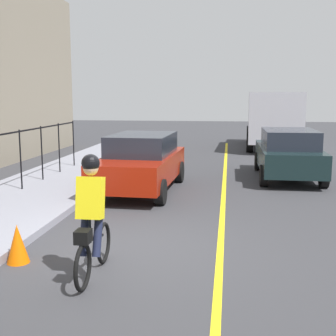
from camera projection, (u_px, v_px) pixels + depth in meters
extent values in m
plane|color=#353539|center=(130.00, 246.00, 8.08)|extent=(80.00, 80.00, 0.00)
cube|color=yellow|center=(220.00, 250.00, 7.87)|extent=(36.00, 0.12, 0.01)
cylinder|color=black|center=(21.00, 160.00, 12.14)|extent=(0.04, 0.04, 1.60)
cylinder|color=black|center=(42.00, 153.00, 13.52)|extent=(0.04, 0.04, 1.60)
cylinder|color=black|center=(59.00, 148.00, 14.89)|extent=(0.04, 0.04, 1.60)
cylinder|color=black|center=(73.00, 143.00, 16.26)|extent=(0.04, 0.04, 1.60)
torus|color=black|center=(104.00, 243.00, 7.21)|extent=(0.66, 0.06, 0.66)
torus|color=black|center=(83.00, 267.00, 6.19)|extent=(0.66, 0.06, 0.66)
cube|color=black|center=(94.00, 238.00, 6.66)|extent=(0.93, 0.04, 0.24)
cylinder|color=black|center=(90.00, 231.00, 6.49)|extent=(0.03, 0.03, 0.35)
cube|color=yellow|center=(90.00, 198.00, 6.46)|extent=(0.34, 0.36, 0.63)
sphere|color=tan|center=(91.00, 168.00, 6.45)|extent=(0.22, 0.22, 0.22)
sphere|color=black|center=(91.00, 163.00, 6.44)|extent=(0.26, 0.26, 0.26)
cylinder|color=#191E38|center=(84.00, 233.00, 6.54)|extent=(0.34, 0.12, 0.65)
cylinder|color=#191E38|center=(98.00, 234.00, 6.51)|extent=(0.34, 0.12, 0.65)
cube|color=black|center=(83.00, 237.00, 6.17)|extent=(0.24, 0.20, 0.18)
cube|color=black|center=(288.00, 157.00, 14.62)|extent=(4.41, 1.82, 0.70)
cube|color=#1E232D|center=(289.00, 139.00, 14.32)|extent=(2.47, 1.59, 0.56)
cylinder|color=black|center=(258.00, 161.00, 16.25)|extent=(0.64, 0.22, 0.64)
cylinder|color=black|center=(307.00, 162.00, 16.02)|extent=(0.64, 0.22, 0.64)
cylinder|color=black|center=(264.00, 176.00, 13.32)|extent=(0.64, 0.22, 0.64)
cylinder|color=black|center=(324.00, 177.00, 13.09)|extent=(0.64, 0.22, 0.64)
cube|color=maroon|center=(141.00, 167.00, 12.61)|extent=(4.48, 1.99, 0.70)
cube|color=#1E232D|center=(142.00, 144.00, 12.70)|extent=(2.53, 1.69, 0.56)
cylinder|color=black|center=(161.00, 192.00, 11.06)|extent=(0.65, 0.25, 0.64)
cylinder|color=black|center=(94.00, 189.00, 11.36)|extent=(0.65, 0.25, 0.64)
cylinder|color=black|center=(179.00, 172.00, 13.97)|extent=(0.65, 0.25, 0.64)
cylinder|color=black|center=(126.00, 170.00, 14.26)|extent=(0.65, 0.25, 0.64)
cube|color=#AEADB8|center=(274.00, 117.00, 21.99)|extent=(4.85, 2.58, 2.30)
cube|color=#BCB5C8|center=(270.00, 117.00, 25.35)|extent=(1.90, 2.28, 1.90)
cylinder|color=black|center=(249.00, 134.00, 25.55)|extent=(0.97, 0.34, 0.96)
cylinder|color=black|center=(290.00, 135.00, 25.17)|extent=(0.97, 0.34, 0.96)
cylinder|color=black|center=(250.00, 142.00, 21.33)|extent=(0.97, 0.34, 0.96)
cylinder|color=black|center=(299.00, 143.00, 20.95)|extent=(0.97, 0.34, 0.96)
cone|color=#EA5E04|center=(18.00, 244.00, 7.22)|extent=(0.36, 0.36, 0.63)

